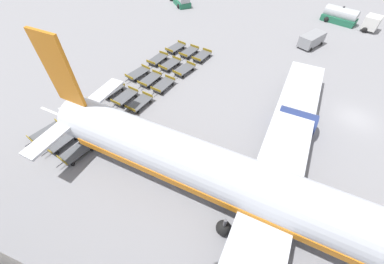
% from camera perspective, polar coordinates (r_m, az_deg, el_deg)
% --- Properties ---
extents(ground_plane, '(500.00, 500.00, 0.00)m').
position_cam_1_polar(ground_plane, '(33.00, 34.85, 2.73)').
color(ground_plane, gray).
extents(airplane, '(41.85, 46.29, 11.53)m').
position_cam_1_polar(airplane, '(19.04, 22.00, -15.38)').
color(airplane, silver).
rests_on(airplane, ground_plane).
extents(fuel_tanker_primary, '(5.89, 9.84, 2.90)m').
position_cam_1_polar(fuel_tanker_primary, '(56.45, 33.46, 22.15)').
color(fuel_tanker_primary, white).
rests_on(fuel_tanker_primary, ground_plane).
extents(service_van, '(5.14, 4.14, 1.93)m').
position_cam_1_polar(service_van, '(45.21, 27.06, 19.35)').
color(service_van, gray).
rests_on(service_van, ground_plane).
extents(baggage_dolly_row_near_col_a, '(3.97, 2.43, 0.92)m').
position_cam_1_polar(baggage_dolly_row_near_col_a, '(39.73, -4.01, 19.70)').
color(baggage_dolly_row_near_col_a, '#515459').
rests_on(baggage_dolly_row_near_col_a, ground_plane).
extents(baggage_dolly_row_near_col_b, '(3.98, 2.16, 0.92)m').
position_cam_1_polar(baggage_dolly_row_near_col_b, '(36.97, -8.33, 17.08)').
color(baggage_dolly_row_near_col_b, '#515459').
rests_on(baggage_dolly_row_near_col_b, ground_plane).
extents(baggage_dolly_row_near_col_c, '(3.97, 2.44, 0.92)m').
position_cam_1_polar(baggage_dolly_row_near_col_c, '(34.25, -13.02, 13.68)').
color(baggage_dolly_row_near_col_c, '#515459').
rests_on(baggage_dolly_row_near_col_c, ground_plane).
extents(baggage_dolly_row_near_col_d, '(3.98, 2.29, 0.92)m').
position_cam_1_polar(baggage_dolly_row_near_col_d, '(31.99, -18.91, 9.55)').
color(baggage_dolly_row_near_col_d, '#515459').
rests_on(baggage_dolly_row_near_col_d, ground_plane).
extents(baggage_dolly_row_near_col_e, '(3.98, 2.25, 0.92)m').
position_cam_1_polar(baggage_dolly_row_near_col_e, '(30.35, -25.15, 4.98)').
color(baggage_dolly_row_near_col_e, '#515459').
rests_on(baggage_dolly_row_near_col_e, ground_plane).
extents(baggage_dolly_row_near_col_f, '(3.97, 2.45, 0.92)m').
position_cam_1_polar(baggage_dolly_row_near_col_f, '(29.24, -31.81, -0.19)').
color(baggage_dolly_row_near_col_f, '#515459').
rests_on(baggage_dolly_row_near_col_f, ground_plane).
extents(baggage_dolly_row_mid_a_col_a, '(3.98, 2.31, 0.92)m').
position_cam_1_polar(baggage_dolly_row_mid_a_col_a, '(38.48, -0.73, 18.84)').
color(baggage_dolly_row_mid_a_col_a, '#515459').
rests_on(baggage_dolly_row_mid_a_col_a, ground_plane).
extents(baggage_dolly_row_mid_a_col_b, '(3.97, 2.37, 0.92)m').
position_cam_1_polar(baggage_dolly_row_mid_a_col_b, '(35.53, -5.35, 16.03)').
color(baggage_dolly_row_mid_a_col_b, '#515459').
rests_on(baggage_dolly_row_mid_a_col_b, ground_plane).
extents(baggage_dolly_row_mid_a_col_c, '(3.98, 2.19, 0.92)m').
position_cam_1_polar(baggage_dolly_row_mid_a_col_c, '(32.72, -10.16, 12.44)').
color(baggage_dolly_row_mid_a_col_c, '#515459').
rests_on(baggage_dolly_row_mid_a_col_c, ground_plane).
extents(baggage_dolly_row_mid_a_col_d, '(3.98, 2.17, 0.92)m').
position_cam_1_polar(baggage_dolly_row_mid_a_col_d, '(30.37, -15.94, 8.14)').
color(baggage_dolly_row_mid_a_col_d, '#515459').
rests_on(baggage_dolly_row_mid_a_col_d, ground_plane).
extents(baggage_dolly_row_mid_a_col_e, '(3.97, 2.42, 0.92)m').
position_cam_1_polar(baggage_dolly_row_mid_a_col_e, '(28.77, -22.45, 3.45)').
color(baggage_dolly_row_mid_a_col_e, '#515459').
rests_on(baggage_dolly_row_mid_a_col_e, ground_plane).
extents(baggage_dolly_row_mid_a_col_f, '(3.98, 2.22, 0.92)m').
position_cam_1_polar(baggage_dolly_row_mid_a_col_f, '(27.59, -29.10, -1.90)').
color(baggage_dolly_row_mid_a_col_f, '#515459').
rests_on(baggage_dolly_row_mid_a_col_f, ground_plane).
extents(baggage_dolly_row_mid_b_col_a, '(3.98, 2.29, 0.92)m').
position_cam_1_polar(baggage_dolly_row_mid_b_col_a, '(37.44, 2.39, 17.94)').
color(baggage_dolly_row_mid_b_col_a, '#515459').
rests_on(baggage_dolly_row_mid_b_col_a, ground_plane).
extents(baggage_dolly_row_mid_b_col_b, '(3.97, 2.46, 0.92)m').
position_cam_1_polar(baggage_dolly_row_mid_b_col_b, '(34.22, -1.92, 14.88)').
color(baggage_dolly_row_mid_b_col_b, '#515459').
rests_on(baggage_dolly_row_mid_b_col_b, ground_plane).
extents(baggage_dolly_row_mid_b_col_c, '(3.98, 2.19, 0.92)m').
position_cam_1_polar(baggage_dolly_row_mid_b_col_c, '(31.45, -7.00, 11.26)').
color(baggage_dolly_row_mid_b_col_c, '#515459').
rests_on(baggage_dolly_row_mid_b_col_c, ground_plane).
extents(baggage_dolly_row_mid_b_col_d, '(3.98, 2.19, 0.92)m').
position_cam_1_polar(baggage_dolly_row_mid_b_col_d, '(29.07, -12.62, 6.90)').
color(baggage_dolly_row_mid_b_col_d, '#515459').
rests_on(baggage_dolly_row_mid_b_col_d, ground_plane).
extents(baggage_dolly_row_mid_b_col_e, '(3.98, 2.14, 0.92)m').
position_cam_1_polar(baggage_dolly_row_mid_b_col_e, '(27.16, -19.06, 1.65)').
color(baggage_dolly_row_mid_b_col_e, '#515459').
rests_on(baggage_dolly_row_mid_b_col_e, ground_plane).
extents(baggage_dolly_row_mid_b_col_f, '(3.97, 2.37, 0.92)m').
position_cam_1_polar(baggage_dolly_row_mid_b_col_f, '(25.85, -26.07, -4.28)').
color(baggage_dolly_row_mid_b_col_f, '#515459').
rests_on(baggage_dolly_row_mid_b_col_f, ground_plane).
extents(stand_guidance_stripe, '(3.23, 36.96, 0.01)m').
position_cam_1_polar(stand_guidance_stripe, '(23.06, -3.95, -7.49)').
color(stand_guidance_stripe, white).
rests_on(stand_guidance_stripe, ground_plane).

